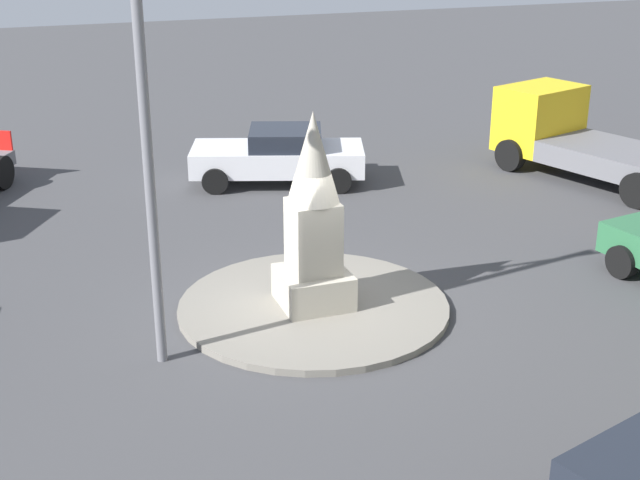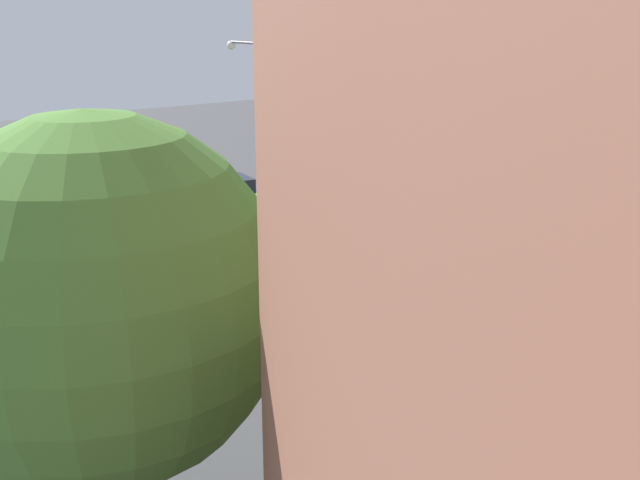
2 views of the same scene
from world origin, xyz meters
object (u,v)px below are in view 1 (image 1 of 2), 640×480
(car_white_passing, at_px, (279,155))
(truck_yellow_far_side, at_px, (578,138))
(streetlamp, at_px, (142,84))
(monument, at_px, (313,220))

(car_white_passing, height_order, truck_yellow_far_side, truck_yellow_far_side)
(car_white_passing, bearing_deg, streetlamp, 61.29)
(streetlamp, xyz_separation_m, car_white_passing, (-4.50, -8.21, -3.62))
(streetlamp, xyz_separation_m, truck_yellow_far_side, (-11.99, -6.31, -3.37))
(car_white_passing, distance_m, truck_yellow_far_side, 7.74)
(monument, height_order, truck_yellow_far_side, monument)
(streetlamp, bearing_deg, truck_yellow_far_side, -152.25)
(monument, height_order, car_white_passing, monument)
(monument, xyz_separation_m, car_white_passing, (-1.66, -7.30, -0.96))
(streetlamp, relative_size, truck_yellow_far_side, 1.25)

